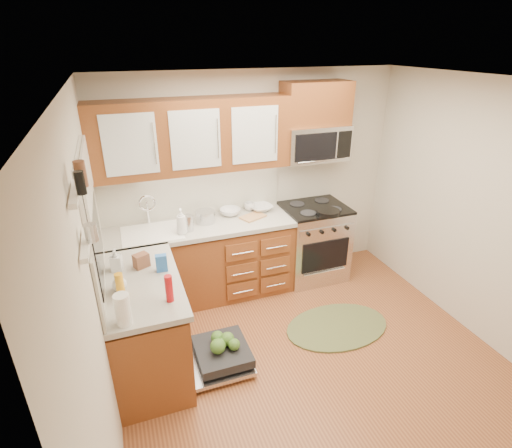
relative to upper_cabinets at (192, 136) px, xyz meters
name	(u,v)px	position (x,y,z in m)	size (l,w,h in m)	color
floor	(315,363)	(0.73, -1.57, -1.88)	(3.50, 3.50, 0.00)	brown
ceiling	(338,84)	(0.73, -1.57, 0.62)	(3.50, 3.50, 0.00)	white
wall_back	(253,181)	(0.73, 0.18, -0.62)	(3.50, 0.04, 2.50)	beige
wall_left	(95,288)	(-1.02, -1.57, -0.62)	(0.04, 3.50, 2.50)	beige
wall_right	(489,217)	(2.48, -1.57, -0.62)	(0.04, 3.50, 2.50)	beige
base_cabinet_back	(203,264)	(0.00, -0.12, -1.45)	(2.05, 0.60, 0.85)	brown
base_cabinet_left	(147,327)	(-0.72, -1.05, -1.45)	(0.60, 1.25, 0.85)	brown
countertop_back	(200,227)	(0.00, -0.14, -0.97)	(2.07, 0.64, 0.05)	#9E9C91
countertop_left	(141,282)	(-0.71, -1.05, -0.97)	(0.64, 1.27, 0.05)	#9E9C91
backsplash_back	(193,192)	(0.00, 0.16, -0.67)	(2.05, 0.02, 0.57)	#B9B7A6
backsplash_left	(99,256)	(-1.01, -1.05, -0.67)	(0.02, 1.25, 0.57)	#B9B7A6
upper_cabinets	(192,136)	(0.00, 0.00, 0.00)	(2.05, 0.35, 0.75)	brown
cabinet_over_mw	(316,103)	(1.41, 0.00, 0.26)	(0.76, 0.35, 0.47)	brown
range	(313,242)	(1.41, -0.15, -1.40)	(0.76, 0.64, 0.95)	silver
microwave	(314,143)	(1.41, -0.02, -0.18)	(0.76, 0.38, 0.40)	silver
sink	(153,243)	(-0.52, -0.16, -1.07)	(0.62, 0.50, 0.26)	white
dishwasher	(218,356)	(-0.13, -1.27, -1.77)	(0.70, 0.60, 0.20)	silver
window	(91,219)	(-1.01, -1.07, -0.32)	(0.03, 1.05, 1.05)	white
window_blind	(87,176)	(-0.98, -1.07, 0.00)	(0.02, 0.96, 0.40)	white
shelf_upper	(75,193)	(-0.99, -1.92, 0.17)	(0.04, 0.40, 0.03)	white
shelf_lower	(85,244)	(-0.99, -1.92, -0.12)	(0.04, 0.40, 0.03)	white
rug	(337,326)	(1.19, -1.19, -1.86)	(1.12, 0.73, 0.02)	#596137
skillet	(328,212)	(1.43, -0.40, -0.90)	(0.27, 0.27, 0.05)	black
stock_pot	(205,217)	(0.07, -0.08, -0.88)	(0.22, 0.22, 0.13)	silver
cutting_board	(253,217)	(0.61, -0.14, -0.94)	(0.28, 0.18, 0.02)	tan
canister	(188,223)	(-0.15, -0.23, -0.86)	(0.11, 0.11, 0.18)	silver
paper_towel_roll	(123,309)	(-0.88, -1.59, -0.83)	(0.11, 0.11, 0.24)	white
mustard_bottle	(120,285)	(-0.88, -1.24, -0.85)	(0.06, 0.06, 0.20)	#FFAD1C
red_bottle	(169,289)	(-0.53, -1.43, -0.84)	(0.06, 0.06, 0.23)	#B80F14
wooden_box	(141,261)	(-0.69, -0.83, -0.89)	(0.13, 0.09, 0.13)	brown
blue_carton	(161,263)	(-0.52, -0.96, -0.87)	(0.10, 0.06, 0.16)	#2661B5
bowl_a	(261,208)	(0.77, 0.03, -0.92)	(0.27, 0.27, 0.07)	#999999
bowl_b	(230,212)	(0.39, 0.03, -0.91)	(0.24, 0.24, 0.08)	#999999
cup	(250,206)	(0.65, 0.07, -0.90)	(0.12, 0.12, 0.10)	#999999
soap_bottle_a	(181,222)	(-0.23, -0.29, -0.81)	(0.11, 0.11, 0.28)	#999999
soap_bottle_b	(116,260)	(-0.90, -0.81, -0.85)	(0.09, 0.09, 0.20)	#999999
soap_bottle_c	(119,282)	(-0.89, -1.14, -0.87)	(0.12, 0.12, 0.15)	#999999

